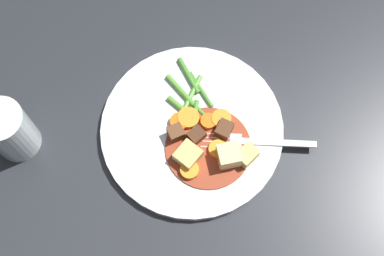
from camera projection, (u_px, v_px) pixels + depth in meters
The scene contains 24 objects.
ground_plane at pixel (192, 132), 0.85m from camera, with size 3.00×3.00×0.00m, color #26282D.
dinner_plate at pixel (192, 130), 0.84m from camera, with size 0.28×0.28×0.02m, color white.
stew_sauce at pixel (208, 148), 0.82m from camera, with size 0.13×0.13×0.00m, color #93381E.
carrot_slice_0 at pixel (188, 118), 0.83m from camera, with size 0.03×0.03×0.01m, color orange.
carrot_slice_1 at pixel (190, 170), 0.80m from camera, with size 0.03×0.03×0.01m, color orange.
carrot_slice_2 at pixel (216, 152), 0.82m from camera, with size 0.03×0.03×0.01m, color orange.
carrot_slice_3 at pixel (221, 119), 0.83m from camera, with size 0.03×0.03×0.01m, color orange.
carrot_slice_4 at pixel (179, 122), 0.83m from camera, with size 0.03×0.03×0.01m, color orange.
carrot_slice_5 at pixel (209, 122), 0.83m from camera, with size 0.02×0.02×0.01m, color orange.
potato_chunk_0 at pixel (247, 155), 0.81m from camera, with size 0.02×0.03×0.02m, color #DBBC6B.
potato_chunk_1 at pixel (188, 155), 0.81m from camera, with size 0.03×0.03×0.02m, color #DBBC6B.
potato_chunk_2 at pixel (229, 156), 0.80m from camera, with size 0.03×0.03×0.03m, color #EAD68C.
meat_chunk_0 at pixel (224, 130), 0.82m from camera, with size 0.03×0.02×0.02m, color #56331E.
meat_chunk_1 at pixel (176, 133), 0.82m from camera, with size 0.02×0.02×0.02m, color brown.
meat_chunk_2 at pixel (196, 136), 0.82m from camera, with size 0.02×0.02×0.02m, color #4C2B19.
green_bean_0 at pixel (180, 90), 0.85m from camera, with size 0.01×0.01×0.07m, color #599E38.
green_bean_1 at pixel (189, 76), 0.86m from camera, with size 0.01×0.01×0.07m, color #4C8E33.
green_bean_2 at pixel (198, 109), 0.84m from camera, with size 0.01×0.01×0.07m, color #4C8E33.
green_bean_3 at pixel (191, 96), 0.85m from camera, with size 0.01×0.01×0.08m, color #66AD42.
green_bean_4 at pixel (181, 108), 0.84m from camera, with size 0.01×0.01×0.05m, color #599E38.
green_bean_5 at pixel (201, 90), 0.85m from camera, with size 0.01×0.01×0.07m, color #4C8E33.
green_bean_6 at pixel (195, 119), 0.84m from camera, with size 0.01×0.01×0.06m, color #4C8E33.
fork at pixel (255, 142), 0.82m from camera, with size 0.14×0.13×0.00m.
water_glass at pixel (10, 131), 0.80m from camera, with size 0.07×0.07×0.10m, color silver.
Camera 1 is at (0.20, -0.21, 0.80)m, focal length 50.38 mm.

